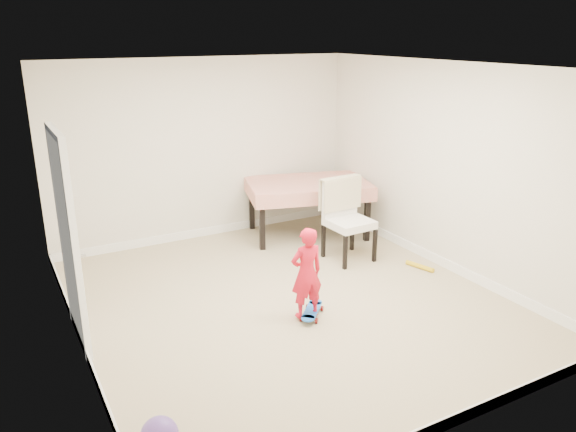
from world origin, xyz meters
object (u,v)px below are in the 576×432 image
skateboard (312,313)px  child (307,276)px  dining_chair (350,221)px  dining_table (308,208)px

skateboard → child: size_ratio=0.52×
dining_chair → dining_table: bearing=87.0°
dining_chair → child: dining_chair is taller
dining_table → dining_chair: (-0.01, -1.10, 0.13)m
dining_table → dining_chair: bearing=-74.5°
child → dining_table: bearing=-119.3°
dining_table → child: size_ratio=1.75×
dining_table → child: (-1.35, -2.24, 0.09)m
dining_table → skateboard: 2.59m
dining_table → child: bearing=-105.0°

